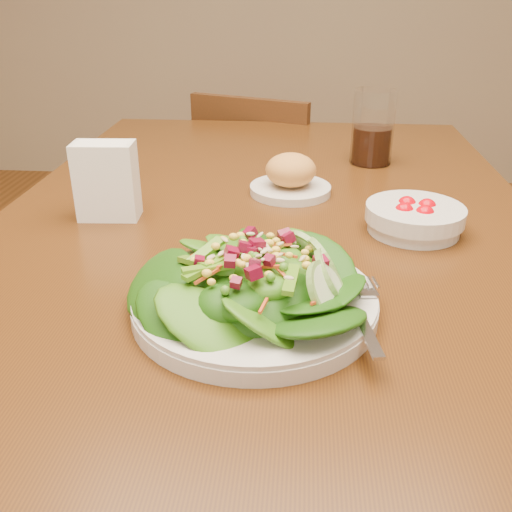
% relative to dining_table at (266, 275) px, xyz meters
% --- Properties ---
extents(dining_table, '(0.90, 1.40, 0.75)m').
position_rel_dining_table_xyz_m(dining_table, '(0.00, 0.00, 0.00)').
color(dining_table, '#49270B').
rests_on(dining_table, ground_plane).
extents(chair_far, '(0.48, 0.48, 0.81)m').
position_rel_dining_table_xyz_m(chair_far, '(-0.06, 0.84, -0.22)').
color(chair_far, '#45230F').
rests_on(chair_far, ground_plane).
extents(salad_plate, '(0.29, 0.29, 0.08)m').
position_rel_dining_table_xyz_m(salad_plate, '(0.01, -0.28, 0.13)').
color(salad_plate, silver).
rests_on(salad_plate, dining_table).
extents(bread_plate, '(0.15, 0.15, 0.07)m').
position_rel_dining_table_xyz_m(bread_plate, '(0.03, 0.13, 0.13)').
color(bread_plate, silver).
rests_on(bread_plate, dining_table).
extents(tomato_bowl, '(0.15, 0.15, 0.05)m').
position_rel_dining_table_xyz_m(tomato_bowl, '(0.23, -0.03, 0.12)').
color(tomato_bowl, silver).
rests_on(tomato_bowl, dining_table).
extents(drinking_glass, '(0.09, 0.09, 0.15)m').
position_rel_dining_table_xyz_m(drinking_glass, '(0.20, 0.33, 0.17)').
color(drinking_glass, silver).
rests_on(drinking_glass, dining_table).
extents(napkin_holder, '(0.10, 0.06, 0.12)m').
position_rel_dining_table_xyz_m(napkin_holder, '(-0.26, -0.01, 0.17)').
color(napkin_holder, white).
rests_on(napkin_holder, dining_table).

